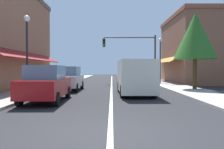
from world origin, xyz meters
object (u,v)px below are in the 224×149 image
Objects in this scene: van_in_lane at (135,76)px; parked_car_second_left at (68,79)px; street_lamp_right_mid at (160,53)px; tree_right_near at (195,36)px; traffic_signal_mast_arm at (136,50)px; street_lamp_left_near at (27,42)px; parked_car_nearest_left at (46,84)px.

parked_car_second_left is at bearing 149.94° from van_in_lane.
street_lamp_right_mid reaches higher than parked_car_second_left.
van_in_lane is 1.11× the size of street_lamp_right_mid.
tree_right_near reaches higher than parked_car_second_left.
traffic_signal_mast_arm is at bearing 82.34° from van_in_lane.
street_lamp_left_near reaches higher than street_lamp_right_mid.
street_lamp_right_mid is at bearing 43.49° from street_lamp_left_near.
parked_car_second_left is 0.70× the size of traffic_signal_mast_arm.
street_lamp_right_mid is 0.82× the size of tree_right_near.
street_lamp_left_near is 0.82× the size of tree_right_near.
van_in_lane is at bearing 32.30° from parked_car_nearest_left.
tree_right_near is at bearing -78.35° from street_lamp_right_mid.
street_lamp_right_mid is at bearing -43.17° from traffic_signal_mast_arm.
street_lamp_left_near is 11.58m from tree_right_near.
traffic_signal_mast_arm is at bearing 136.83° from street_lamp_right_mid.
tree_right_near is (1.24, -6.02, 0.84)m from street_lamp_right_mid.
van_in_lane is (4.65, -2.57, 0.27)m from parked_car_second_left.
parked_car_second_left is 4.47m from street_lamp_left_near.
tree_right_near reaches higher than street_lamp_left_near.
street_lamp_right_mid is (3.43, 8.47, 2.02)m from van_in_lane.
parked_car_second_left is 10.27m from street_lamp_right_mid.
traffic_signal_mast_arm is at bearing 54.21° from parked_car_second_left.
tree_right_near is at bearing 29.50° from parked_car_nearest_left.
traffic_signal_mast_arm is at bearing 56.36° from street_lamp_left_near.
parked_car_second_left is at bearing -126.20° from traffic_signal_mast_arm.
parked_car_second_left is at bearing 179.31° from tree_right_near.
parked_car_second_left is at bearing 89.14° from parked_car_nearest_left.
street_lamp_right_mid is 6.20m from tree_right_near.
street_lamp_left_near is (-6.39, -0.85, 2.04)m from van_in_lane.
van_in_lane is at bearing -152.29° from tree_right_near.
parked_car_nearest_left is at bearing -124.95° from street_lamp_right_mid.
street_lamp_left_near is at bearing 127.62° from parked_car_nearest_left.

